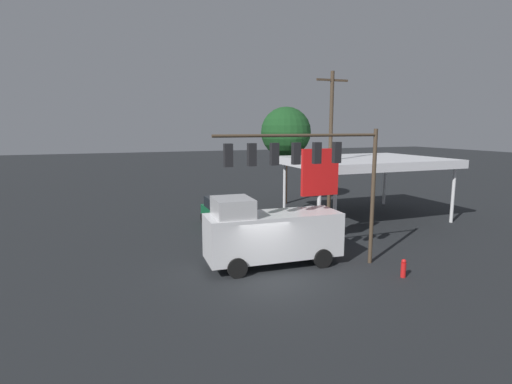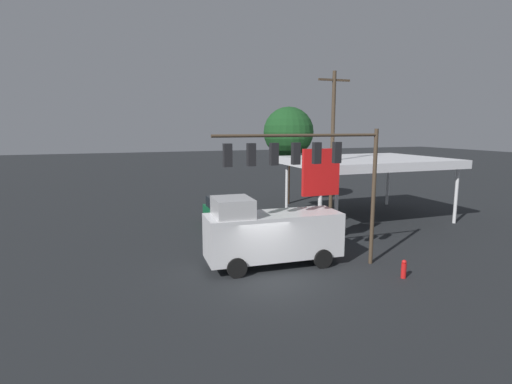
% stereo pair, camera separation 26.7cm
% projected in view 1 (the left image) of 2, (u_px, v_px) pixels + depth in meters
% --- Properties ---
extents(ground_plane, '(200.00, 200.00, 0.00)m').
position_uv_depth(ground_plane, '(272.00, 280.00, 18.27)').
color(ground_plane, black).
extents(traffic_signal_assembly, '(8.40, 0.43, 6.87)m').
position_uv_depth(traffic_signal_assembly, '(308.00, 162.00, 18.53)').
color(traffic_signal_assembly, '#473828').
rests_on(traffic_signal_assembly, ground).
extents(utility_pole, '(2.40, 0.26, 10.70)m').
position_uv_depth(utility_pole, '(330.00, 146.00, 27.73)').
color(utility_pole, '#473828').
rests_on(utility_pole, ground).
extents(gas_station_canopy, '(11.20, 8.87, 4.64)m').
position_uv_depth(gas_station_canopy, '(365.00, 162.00, 30.51)').
color(gas_station_canopy, silver).
rests_on(gas_station_canopy, ground).
extents(price_sign, '(2.28, 0.27, 5.76)m').
position_uv_depth(price_sign, '(320.00, 177.00, 22.61)').
color(price_sign, silver).
rests_on(price_sign, ground).
extents(hatchback_crossing, '(1.97, 3.80, 1.97)m').
position_uv_depth(hatchback_crossing, '(218.00, 211.00, 28.72)').
color(hatchback_crossing, '#0C592D').
rests_on(hatchback_crossing, ground).
extents(delivery_truck, '(6.91, 2.83, 3.58)m').
position_uv_depth(delivery_truck, '(270.00, 233.00, 20.03)').
color(delivery_truck, silver).
rests_on(delivery_truck, ground).
extents(street_tree, '(4.47, 4.47, 8.75)m').
position_uv_depth(street_tree, '(286.00, 132.00, 35.66)').
color(street_tree, '#4C331E').
rests_on(street_tree, ground).
extents(fire_hydrant, '(0.24, 0.24, 0.88)m').
position_uv_depth(fire_hydrant, '(403.00, 268.00, 18.60)').
color(fire_hydrant, red).
rests_on(fire_hydrant, ground).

